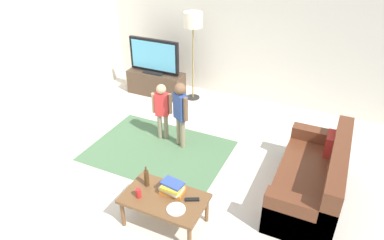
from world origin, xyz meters
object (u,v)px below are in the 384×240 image
at_px(tv_remote, 192,199).
at_px(child_center, 180,109).
at_px(book_stack, 172,188).
at_px(floor_lamp, 193,25).
at_px(tv_stand, 156,83).
at_px(couch, 315,181).
at_px(child_near_tv, 162,107).
at_px(bottle, 146,178).
at_px(plate, 176,209).
at_px(coffee_table, 164,200).
at_px(tv, 154,56).
at_px(soda_can, 138,193).

bearing_deg(tv_remote, child_center, 94.31).
bearing_deg(child_center, tv_remote, -58.91).
bearing_deg(book_stack, floor_lamp, 110.79).
distance_m(tv_stand, couch, 4.00).
xyz_separation_m(child_near_tv, bottle, (0.67, -1.58, -0.07)).
relative_size(tv_stand, plate, 5.45).
distance_m(couch, floor_lamp, 3.64).
bearing_deg(coffee_table, tv_remote, 17.35).
xyz_separation_m(floor_lamp, child_center, (0.56, -1.67, -0.87)).
height_order(book_stack, bottle, bottle).
distance_m(couch, tv_remote, 1.71).
height_order(child_near_tv, bottle, child_near_tv).
relative_size(tv_remote, plate, 0.77).
distance_m(tv, tv_remote, 3.79).
bearing_deg(child_near_tv, floor_lamp, 96.62).
xyz_separation_m(child_center, book_stack, (0.64, -1.49, -0.18)).
distance_m(book_stack, soda_can, 0.41).
bearing_deg(tv_remote, tv_stand, 99.98).
distance_m(tv_stand, plate, 3.91).
bearing_deg(coffee_table, plate, -28.58).
height_order(tv_stand, child_center, child_center).
xyz_separation_m(floor_lamp, child_near_tv, (0.19, -1.61, -0.94)).
bearing_deg(coffee_table, tv, 122.02).
height_order(tv_stand, child_near_tv, child_near_tv).
relative_size(child_center, soda_can, 9.41).
bearing_deg(tv, tv_stand, 90.00).
relative_size(tv_stand, tv_remote, 7.06).
bearing_deg(floor_lamp, child_center, -71.45).
xyz_separation_m(coffee_table, soda_can, (-0.28, -0.12, 0.11)).
relative_size(floor_lamp, soda_can, 14.83).
bearing_deg(bottle, soda_can, -84.81).
relative_size(tv, floor_lamp, 0.62).
xyz_separation_m(child_center, plate, (0.81, -1.73, -0.25)).
bearing_deg(tv_remote, book_stack, 149.37).
relative_size(couch, plate, 8.18).
bearing_deg(floor_lamp, book_stack, -69.21).
relative_size(floor_lamp, plate, 8.09).
distance_m(tv_stand, tv_remote, 3.79).
xyz_separation_m(coffee_table, plate, (0.22, -0.12, 0.06)).
distance_m(child_center, plate, 1.93).
height_order(couch, book_stack, couch).
bearing_deg(coffee_table, couch, 38.19).
height_order(tv_stand, book_stack, book_stack).
xyz_separation_m(couch, tv_remote, (-1.26, -1.15, 0.14)).
bearing_deg(bottle, plate, -22.92).
bearing_deg(soda_can, tv_stand, 117.12).
relative_size(tv_stand, coffee_table, 1.20).
bearing_deg(book_stack, bottle, -177.02).
height_order(bottle, tv_remote, bottle).
bearing_deg(child_center, couch, -9.56).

